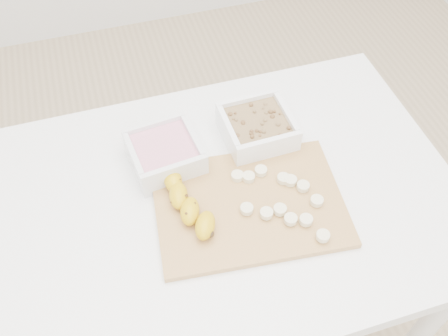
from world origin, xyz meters
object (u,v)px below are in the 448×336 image
object	(u,v)px
table	(228,220)
bowl_granola	(257,128)
banana	(187,196)
cutting_board	(249,205)
bowl_yogurt	(165,153)

from	to	relation	value
table	bowl_granola	bearing A→B (deg)	50.60
table	banana	xyz separation A→B (m)	(-0.09, 0.00, 0.13)
bowl_granola	cutting_board	xyz separation A→B (m)	(-0.08, -0.18, -0.03)
cutting_board	banana	distance (m)	0.13
banana	cutting_board	bearing A→B (deg)	-13.66
bowl_yogurt	cutting_board	distance (m)	0.22
table	cutting_board	size ratio (longest dim) A/B	2.55
bowl_yogurt	banana	size ratio (longest dim) A/B	0.72
bowl_yogurt	cutting_board	bearing A→B (deg)	-49.93
bowl_yogurt	cutting_board	xyz separation A→B (m)	(0.14, -0.17, -0.03)
bowl_yogurt	bowl_granola	xyz separation A→B (m)	(0.22, 0.01, 0.00)
bowl_granola	table	bearing A→B (deg)	-129.40
banana	bowl_granola	bearing A→B (deg)	38.79
bowl_yogurt	table	bearing A→B (deg)	-49.97
table	banana	distance (m)	0.16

